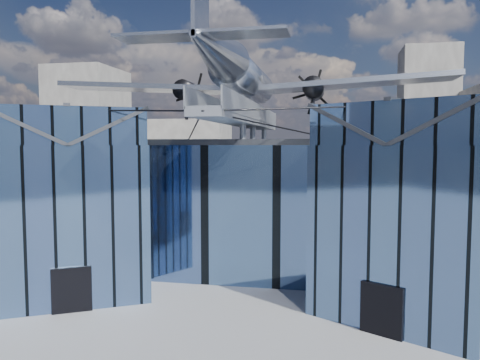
# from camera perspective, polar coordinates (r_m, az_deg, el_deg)

# --- Properties ---
(ground_plane) EXTENTS (120.00, 120.00, 0.00)m
(ground_plane) POSITION_cam_1_polar(r_m,az_deg,el_deg) (30.32, -0.75, -13.99)
(ground_plane) COLOR gray
(museum) EXTENTS (32.88, 24.50, 17.60)m
(museum) POSITION_cam_1_polar(r_m,az_deg,el_deg) (34.72, 1.21, -2.26)
(museum) COLOR #4B6A99
(museum) RESTS_ON ground
(bg_towers) EXTENTS (77.00, 24.50, 26.00)m
(bg_towers) POSITION_cam_1_polar(r_m,az_deg,el_deg) (78.78, 7.88, 4.66)
(bg_towers) COLOR gray
(bg_towers) RESTS_ON ground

